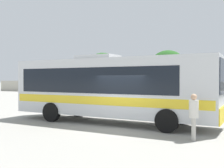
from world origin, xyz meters
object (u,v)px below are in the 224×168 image
at_px(roadside_tree_midleft, 168,65).
at_px(coach_bus_silver_yellow, 109,87).
at_px(attendant_by_bus_door, 194,114).
at_px(parked_car_leftmost_dark_blue, 140,91).
at_px(roadside_tree_left, 103,67).
at_px(parked_car_second_dark_blue, 180,92).

bearing_deg(roadside_tree_midleft, coach_bus_silver_yellow, -78.14).
xyz_separation_m(coach_bus_silver_yellow, attendant_by_bus_door, (4.93, -2.10, -0.93)).
bearing_deg(parked_car_leftmost_dark_blue, roadside_tree_left, 142.98).
bearing_deg(roadside_tree_left, roadside_tree_midleft, -1.57).
height_order(coach_bus_silver_yellow, attendant_by_bus_door, coach_bus_silver_yellow).
relative_size(parked_car_leftmost_dark_blue, parked_car_second_dark_blue, 1.08).
bearing_deg(coach_bus_silver_yellow, roadside_tree_midleft, 101.86).
relative_size(parked_car_second_dark_blue, roadside_tree_left, 0.63).
height_order(parked_car_leftmost_dark_blue, roadside_tree_left, roadside_tree_left).
relative_size(attendant_by_bus_door, roadside_tree_left, 0.26).
distance_m(attendant_by_bus_door, parked_car_second_dark_blue, 22.88).
bearing_deg(parked_car_leftmost_dark_blue, parked_car_second_dark_blue, -2.52).
height_order(attendant_by_bus_door, parked_car_second_dark_blue, attendant_by_bus_door).
xyz_separation_m(attendant_by_bus_door, parked_car_second_dark_blue, (-6.65, 21.89, -0.23)).
xyz_separation_m(attendant_by_bus_door, parked_car_leftmost_dark_blue, (-12.02, 22.13, -0.22)).
bearing_deg(roadside_tree_left, parked_car_second_dark_blue, -27.13).
relative_size(coach_bus_silver_yellow, attendant_by_bus_door, 6.32).
xyz_separation_m(roadside_tree_left, roadside_tree_midleft, (11.71, -0.32, 0.13)).
bearing_deg(parked_car_second_dark_blue, attendant_by_bus_door, -73.10).
relative_size(coach_bus_silver_yellow, roadside_tree_midleft, 1.68).
distance_m(parked_car_leftmost_dark_blue, roadside_tree_midleft, 8.47).
bearing_deg(coach_bus_silver_yellow, roadside_tree_left, 122.11).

